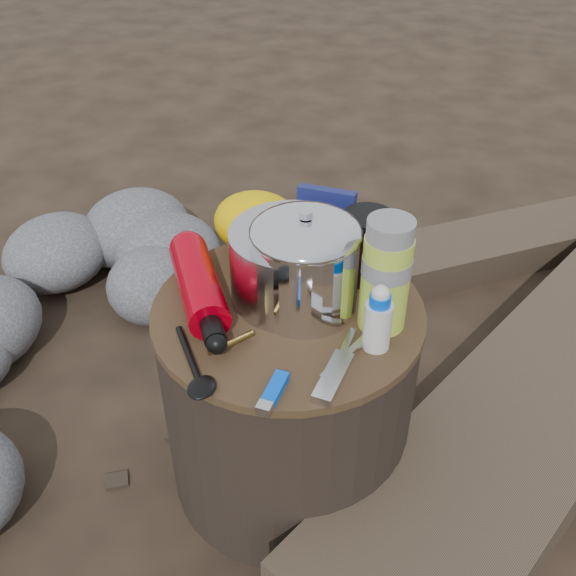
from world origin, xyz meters
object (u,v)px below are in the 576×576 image
(fuel_bottle, at_px, (199,284))
(thermos, at_px, (386,275))
(camping_pot, at_px, (305,263))
(stump, at_px, (288,396))
(travel_mug, at_px, (366,247))

(fuel_bottle, distance_m, thermos, 0.32)
(camping_pot, distance_m, fuel_bottle, 0.19)
(stump, xyz_separation_m, travel_mug, (0.11, 0.13, 0.28))
(thermos, relative_size, travel_mug, 1.53)
(travel_mug, bearing_deg, camping_pot, -124.33)
(stump, bearing_deg, thermos, 3.23)
(stump, distance_m, travel_mug, 0.33)
(thermos, bearing_deg, stump, -176.77)
(stump, bearing_deg, travel_mug, 51.60)
(fuel_bottle, bearing_deg, thermos, -27.48)
(stump, relative_size, camping_pot, 2.62)
(stump, relative_size, fuel_bottle, 1.61)
(thermos, bearing_deg, fuel_bottle, -174.16)
(travel_mug, bearing_deg, fuel_bottle, -149.05)
(fuel_bottle, bearing_deg, camping_pot, -21.29)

